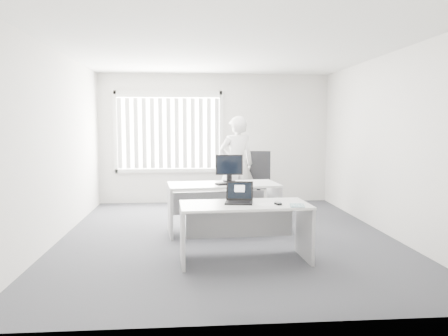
{
  "coord_description": "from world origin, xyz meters",
  "views": [
    {
      "loc": [
        -0.57,
        -6.56,
        1.71
      ],
      "look_at": [
        -0.03,
        0.15,
        1.04
      ],
      "focal_mm": 35.0,
      "sensor_mm": 36.0,
      "label": 1
    }
  ],
  "objects": [
    {
      "name": "ground",
      "position": [
        0.0,
        0.0,
        0.0
      ],
      "size": [
        6.0,
        6.0,
        0.0
      ],
      "primitive_type": "plane",
      "color": "#494950",
      "rests_on": "ground"
    },
    {
      "name": "wall_back",
      "position": [
        0.0,
        3.0,
        1.4
      ],
      "size": [
        5.0,
        0.02,
        2.8
      ],
      "primitive_type": "cube",
      "color": "silver",
      "rests_on": "ground"
    },
    {
      "name": "wall_front",
      "position": [
        0.0,
        -3.0,
        1.4
      ],
      "size": [
        5.0,
        0.02,
        2.8
      ],
      "primitive_type": "cube",
      "color": "silver",
      "rests_on": "ground"
    },
    {
      "name": "wall_left",
      "position": [
        -2.5,
        0.0,
        1.4
      ],
      "size": [
        0.02,
        6.0,
        2.8
      ],
      "primitive_type": "cube",
      "color": "silver",
      "rests_on": "ground"
    },
    {
      "name": "wall_right",
      "position": [
        2.5,
        0.0,
        1.4
      ],
      "size": [
        0.02,
        6.0,
        2.8
      ],
      "primitive_type": "cube",
      "color": "silver",
      "rests_on": "ground"
    },
    {
      "name": "ceiling",
      "position": [
        0.0,
        0.0,
        2.8
      ],
      "size": [
        5.0,
        6.0,
        0.02
      ],
      "primitive_type": "cube",
      "color": "silver",
      "rests_on": "wall_back"
    },
    {
      "name": "window",
      "position": [
        -1.0,
        2.96,
        1.55
      ],
      "size": [
        2.32,
        0.06,
        1.76
      ],
      "primitive_type": "cube",
      "color": "silver",
      "rests_on": "wall_back"
    },
    {
      "name": "blinds",
      "position": [
        -1.0,
        2.9,
        1.52
      ],
      "size": [
        2.2,
        0.1,
        1.5
      ],
      "primitive_type": null,
      "color": "white",
      "rests_on": "wall_back"
    },
    {
      "name": "desk_near",
      "position": [
        0.12,
        -1.24,
        0.52
      ],
      "size": [
        1.63,
        0.83,
        0.73
      ],
      "rotation": [
        0.0,
        0.0,
        0.05
      ],
      "color": "silver",
      "rests_on": "ground"
    },
    {
      "name": "desk_far",
      "position": [
        -0.03,
        0.23,
        0.56
      ],
      "size": [
        1.79,
        0.97,
        0.78
      ],
      "rotation": [
        0.0,
        0.0,
        0.1
      ],
      "color": "silver",
      "rests_on": "ground"
    },
    {
      "name": "office_chair",
      "position": [
        0.8,
        1.92,
        0.37
      ],
      "size": [
        0.73,
        0.73,
        1.18
      ],
      "rotation": [
        0.0,
        0.0,
        -0.09
      ],
      "color": "black",
      "rests_on": "ground"
    },
    {
      "name": "person",
      "position": [
        0.37,
        1.93,
        0.94
      ],
      "size": [
        0.75,
        0.55,
        1.88
      ],
      "primitive_type": "imported",
      "rotation": [
        0.0,
        0.0,
        3.3
      ],
      "color": "silver",
      "rests_on": "ground"
    },
    {
      "name": "laptop",
      "position": [
        0.05,
        -1.23,
        0.86
      ],
      "size": [
        0.39,
        0.36,
        0.26
      ],
      "primitive_type": null,
      "rotation": [
        0.0,
        0.0,
        -0.18
      ],
      "color": "black",
      "rests_on": "desk_near"
    },
    {
      "name": "paper_sheet",
      "position": [
        0.41,
        -1.3,
        0.73
      ],
      "size": [
        0.34,
        0.3,
        0.0
      ],
      "primitive_type": "cube",
      "rotation": [
        0.0,
        0.0,
        0.41
      ],
      "color": "white",
      "rests_on": "desk_near"
    },
    {
      "name": "mouse",
      "position": [
        0.51,
        -1.36,
        0.75
      ],
      "size": [
        0.09,
        0.11,
        0.04
      ],
      "primitive_type": null,
      "rotation": [
        0.0,
        0.0,
        0.38
      ],
      "color": "#AEAEB1",
      "rests_on": "paper_sheet"
    },
    {
      "name": "booklet",
      "position": [
        0.73,
        -1.45,
        0.73
      ],
      "size": [
        0.21,
        0.26,
        0.01
      ],
      "primitive_type": "cube",
      "rotation": [
        0.0,
        0.0,
        -0.18
      ],
      "color": "silver",
      "rests_on": "desk_near"
    },
    {
      "name": "keyboard",
      "position": [
        0.08,
        0.14,
        0.79
      ],
      "size": [
        0.5,
        0.29,
        0.02
      ],
      "primitive_type": "cube",
      "rotation": [
        0.0,
        0.0,
        0.3
      ],
      "color": "black",
      "rests_on": "desk_far"
    },
    {
      "name": "monitor",
      "position": [
        0.08,
        0.47,
        1.0
      ],
      "size": [
        0.45,
        0.15,
        0.44
      ],
      "primitive_type": null,
      "rotation": [
        0.0,
        0.0,
        -0.05
      ],
      "color": "black",
      "rests_on": "desk_far"
    }
  ]
}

